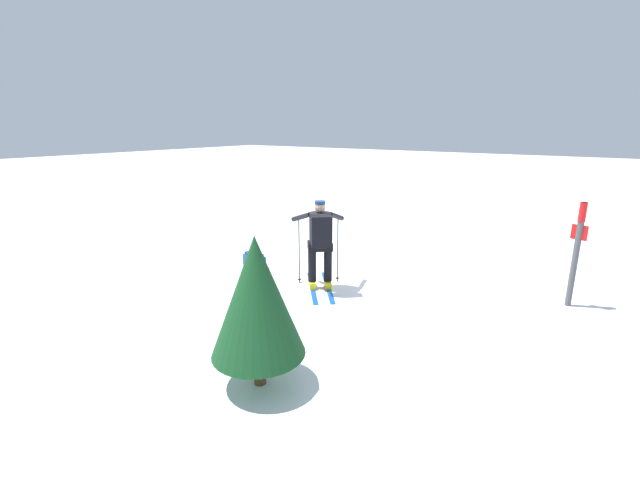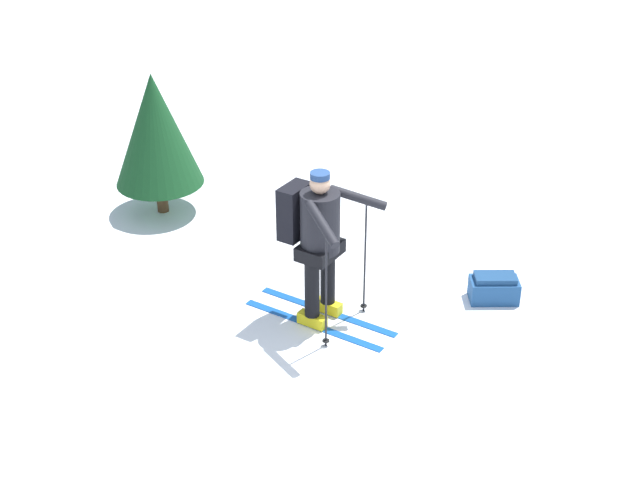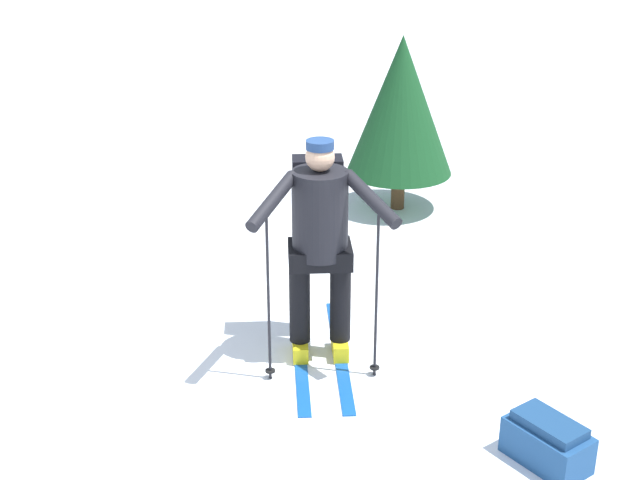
% 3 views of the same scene
% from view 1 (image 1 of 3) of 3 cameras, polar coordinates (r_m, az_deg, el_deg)
% --- Properties ---
extents(ground_plane, '(80.00, 80.00, 0.00)m').
position_cam_1_polar(ground_plane, '(8.51, 2.47, -4.97)').
color(ground_plane, white).
extents(skier, '(1.48, 1.33, 1.63)m').
position_cam_1_polar(skier, '(7.65, 0.03, 0.30)').
color(skier, '#144C9E').
rests_on(skier, ground_plane).
extents(dropped_backpack, '(0.42, 0.57, 0.30)m').
position_cam_1_polar(dropped_backpack, '(9.20, -8.75, -2.65)').
color(dropped_backpack, navy).
rests_on(dropped_backpack, ground_plane).
extents(trail_marker, '(0.11, 0.24, 1.75)m').
position_cam_1_polar(trail_marker, '(8.05, 31.07, -0.72)').
color(trail_marker, '#4C4C51').
rests_on(trail_marker, ground_plane).
extents(pine_tree, '(1.07, 1.07, 1.79)m').
position_cam_1_polar(pine_tree, '(4.82, -8.45, -7.49)').
color(pine_tree, '#4C331E').
rests_on(pine_tree, ground_plane).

